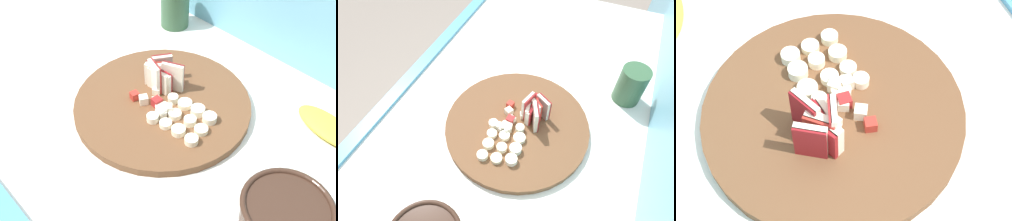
# 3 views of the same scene
# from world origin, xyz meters

# --- Properties ---
(ground) EXTENTS (10.00, 10.00, 0.00)m
(ground) POSITION_xyz_m (0.00, 0.00, 0.00)
(ground) COLOR gray
(tiled_countertop) EXTENTS (1.17, 0.69, 0.91)m
(tiled_countertop) POSITION_xyz_m (0.00, -0.00, 0.45)
(tiled_countertop) COLOR silver
(tiled_countertop) RESTS_ON ground
(tile_backsplash) EXTENTS (2.40, 0.04, 1.30)m
(tile_backsplash) POSITION_xyz_m (0.00, 0.37, 0.65)
(tile_backsplash) COLOR #6BADC6
(tile_backsplash) RESTS_ON ground
(cutting_board) EXTENTS (0.37, 0.37, 0.02)m
(cutting_board) POSITION_xyz_m (0.11, 0.03, 0.91)
(cutting_board) COLOR brown
(cutting_board) RESTS_ON tiled_countertop
(apple_wedge_fan) EXTENTS (0.08, 0.07, 0.07)m
(apple_wedge_fan) POSITION_xyz_m (0.07, 0.06, 0.95)
(apple_wedge_fan) COLOR #A32323
(apple_wedge_fan) RESTS_ON cutting_board
(apple_dice_pile) EXTENTS (0.10, 0.06, 0.02)m
(apple_dice_pile) POSITION_xyz_m (0.11, 0.01, 0.93)
(apple_dice_pile) COLOR #EFE5CC
(apple_dice_pile) RESTS_ON cutting_board
(banana_slice_rows) EXTENTS (0.13, 0.11, 0.02)m
(banana_slice_rows) POSITION_xyz_m (0.18, 0.02, 0.93)
(banana_slice_rows) COLOR white
(banana_slice_rows) RESTS_ON cutting_board
(small_jar) EXTENTS (0.07, 0.07, 0.11)m
(small_jar) POSITION_xyz_m (-0.11, 0.27, 0.96)
(small_jar) COLOR #335638
(small_jar) RESTS_ON tiled_countertop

